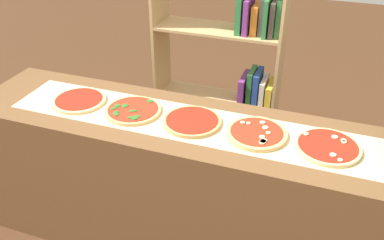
% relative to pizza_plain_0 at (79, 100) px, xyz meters
% --- Properties ---
extents(counter, '(2.48, 0.58, 0.88)m').
position_rel_pizza_plain_0_xyz_m(counter, '(0.67, 0.00, -0.45)').
color(counter, brown).
rests_on(counter, ground_plane).
extents(parchment_paper, '(1.99, 0.35, 0.00)m').
position_rel_pizza_plain_0_xyz_m(parchment_paper, '(0.67, 0.00, -0.01)').
color(parchment_paper, beige).
rests_on(parchment_paper, counter).
extents(pizza_plain_0, '(0.30, 0.30, 0.02)m').
position_rel_pizza_plain_0_xyz_m(pizza_plain_0, '(0.00, 0.00, 0.00)').
color(pizza_plain_0, '#E5C17F').
rests_on(pizza_plain_0, parchment_paper).
extents(pizza_spinach_1, '(0.30, 0.30, 0.03)m').
position_rel_pizza_plain_0_xyz_m(pizza_spinach_1, '(0.33, 0.00, 0.00)').
color(pizza_spinach_1, '#DBB26B').
rests_on(pizza_spinach_1, parchment_paper).
extents(pizza_plain_2, '(0.30, 0.30, 0.02)m').
position_rel_pizza_plain_0_xyz_m(pizza_plain_2, '(0.67, -0.00, 0.00)').
color(pizza_plain_2, tan).
rests_on(pizza_plain_2, parchment_paper).
extents(pizza_mushroom_3, '(0.30, 0.30, 0.03)m').
position_rel_pizza_plain_0_xyz_m(pizza_mushroom_3, '(1.01, -0.00, 0.00)').
color(pizza_mushroom_3, '#DBB26B').
rests_on(pizza_mushroom_3, parchment_paper).
extents(pizza_mushroom_4, '(0.30, 0.30, 0.03)m').
position_rel_pizza_plain_0_xyz_m(pizza_mushroom_4, '(1.34, 0.00, 0.00)').
color(pizza_mushroom_4, '#E5C17F').
rests_on(pizza_mushroom_4, parchment_paper).
extents(bookshelf, '(0.89, 0.30, 1.61)m').
position_rel_pizza_plain_0_xyz_m(bookshelf, '(0.66, 0.91, -0.10)').
color(bookshelf, tan).
rests_on(bookshelf, ground_plane).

